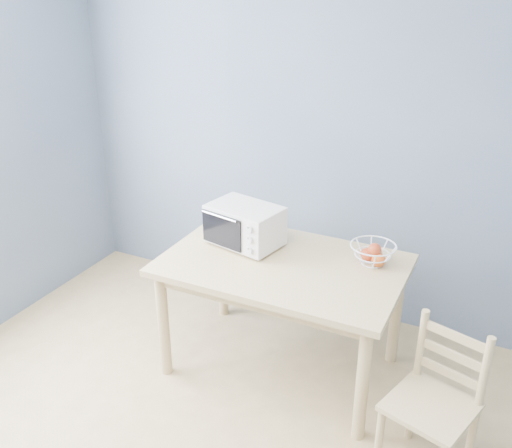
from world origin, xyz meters
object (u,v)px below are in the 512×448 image
at_px(fruit_basket, 373,253).
at_px(dining_chair, 434,406).
at_px(dining_table, 282,277).
at_px(toaster_oven, 242,224).

xyz_separation_m(fruit_basket, dining_chair, (0.51, -0.63, -0.42)).
height_order(dining_table, fruit_basket, fruit_basket).
distance_m(dining_table, toaster_oven, 0.42).
bearing_deg(dining_table, toaster_oven, 160.80).
relative_size(toaster_oven, fruit_basket, 1.42).
height_order(dining_table, toaster_oven, toaster_oven).
xyz_separation_m(dining_table, toaster_oven, (-0.32, 0.11, 0.24)).
bearing_deg(fruit_basket, dining_chair, -51.21).
bearing_deg(dining_chair, fruit_basket, 145.95).
height_order(dining_table, dining_chair, dining_chair).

